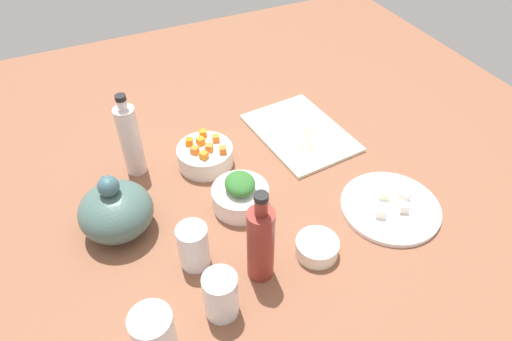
# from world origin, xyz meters

# --- Properties ---
(tabletop) EXTENTS (1.90, 1.90, 0.03)m
(tabletop) POSITION_xyz_m (0.00, 0.00, 0.01)
(tabletop) COLOR brown
(tabletop) RESTS_ON ground
(cutting_board) EXTENTS (0.33, 0.25, 0.01)m
(cutting_board) POSITION_xyz_m (0.14, -0.20, 0.03)
(cutting_board) COLOR silver
(cutting_board) RESTS_ON tabletop
(plate_tofu) EXTENTS (0.24, 0.24, 0.01)m
(plate_tofu) POSITION_xyz_m (-0.21, -0.26, 0.04)
(plate_tofu) COLOR white
(plate_tofu) RESTS_ON tabletop
(bowl_greens) EXTENTS (0.14, 0.14, 0.05)m
(bowl_greens) POSITION_xyz_m (-0.05, 0.06, 0.06)
(bowl_greens) COLOR white
(bowl_greens) RESTS_ON tabletop
(bowl_carrots) EXTENTS (0.14, 0.14, 0.05)m
(bowl_carrots) POSITION_xyz_m (0.13, 0.09, 0.06)
(bowl_carrots) COLOR white
(bowl_carrots) RESTS_ON tabletop
(bowl_small_side) EXTENTS (0.09, 0.09, 0.04)m
(bowl_small_side) POSITION_xyz_m (-0.25, -0.03, 0.05)
(bowl_small_side) COLOR white
(bowl_small_side) RESTS_ON tabletop
(teapot) EXTENTS (0.18, 0.16, 0.16)m
(teapot) POSITION_xyz_m (0.00, 0.34, 0.09)
(teapot) COLOR #44625C
(teapot) RESTS_ON tabletop
(bottle_0) EXTENTS (0.05, 0.05, 0.23)m
(bottle_0) POSITION_xyz_m (0.18, 0.26, 0.13)
(bottle_0) COLOR silver
(bottle_0) RESTS_ON tabletop
(bottle_1) EXTENTS (0.05, 0.05, 0.23)m
(bottle_1) POSITION_xyz_m (-0.24, 0.10, 0.13)
(bottle_1) COLOR maroon
(bottle_1) RESTS_ON tabletop
(drinking_glass_0) EXTENTS (0.06, 0.06, 0.11)m
(drinking_glass_0) POSITION_xyz_m (-0.16, 0.22, 0.08)
(drinking_glass_0) COLOR white
(drinking_glass_0) RESTS_ON tabletop
(drinking_glass_1) EXTENTS (0.07, 0.07, 0.11)m
(drinking_glass_1) POSITION_xyz_m (-0.29, 0.21, 0.08)
(drinking_glass_1) COLOR white
(drinking_glass_1) RESTS_ON tabletop
(drinking_glass_2) EXTENTS (0.07, 0.07, 0.15)m
(drinking_glass_2) POSITION_xyz_m (-0.34, 0.34, 0.10)
(drinking_glass_2) COLOR white
(drinking_glass_2) RESTS_ON tabletop
(carrot_cube_0) EXTENTS (0.02, 0.02, 0.02)m
(carrot_cube_0) POSITION_xyz_m (0.09, 0.10, 0.09)
(carrot_cube_0) COLOR orange
(carrot_cube_0) RESTS_ON bowl_carrots
(carrot_cube_1) EXTENTS (0.02, 0.02, 0.02)m
(carrot_cube_1) POSITION_xyz_m (0.15, 0.09, 0.09)
(carrot_cube_1) COLOR orange
(carrot_cube_1) RESTS_ON bowl_carrots
(carrot_cube_2) EXTENTS (0.03, 0.03, 0.02)m
(carrot_cube_2) POSITION_xyz_m (0.12, 0.11, 0.09)
(carrot_cube_2) COLOR orange
(carrot_cube_2) RESTS_ON bowl_carrots
(carrot_cube_3) EXTENTS (0.02, 0.02, 0.02)m
(carrot_cube_3) POSITION_xyz_m (0.12, 0.08, 0.09)
(carrot_cube_3) COLOR orange
(carrot_cube_3) RESTS_ON bowl_carrots
(carrot_cube_4) EXTENTS (0.02, 0.02, 0.02)m
(carrot_cube_4) POSITION_xyz_m (0.15, 0.05, 0.09)
(carrot_cube_4) COLOR orange
(carrot_cube_4) RESTS_ON bowl_carrots
(carrot_cube_5) EXTENTS (0.02, 0.02, 0.02)m
(carrot_cube_5) POSITION_xyz_m (0.09, 0.05, 0.09)
(carrot_cube_5) COLOR orange
(carrot_cube_5) RESTS_ON bowl_carrots
(carrot_cube_6) EXTENTS (0.02, 0.02, 0.02)m
(carrot_cube_6) POSITION_xyz_m (0.16, 0.12, 0.09)
(carrot_cube_6) COLOR orange
(carrot_cube_6) RESTS_ON bowl_carrots
(carrot_cube_7) EXTENTS (0.02, 0.02, 0.02)m
(carrot_cube_7) POSITION_xyz_m (0.18, 0.07, 0.09)
(carrot_cube_7) COLOR orange
(carrot_cube_7) RESTS_ON bowl_carrots
(chopped_greens_mound) EXTENTS (0.09, 0.09, 0.04)m
(chopped_greens_mound) POSITION_xyz_m (-0.05, 0.06, 0.10)
(chopped_greens_mound) COLOR #2F6A2B
(chopped_greens_mound) RESTS_ON bowl_greens
(tofu_cube_0) EXTENTS (0.03, 0.03, 0.02)m
(tofu_cube_0) POSITION_xyz_m (-0.23, -0.21, 0.05)
(tofu_cube_0) COLOR white
(tofu_cube_0) RESTS_ON plate_tofu
(tofu_cube_1) EXTENTS (0.03, 0.03, 0.02)m
(tofu_cube_1) POSITION_xyz_m (-0.23, -0.27, 0.05)
(tofu_cube_1) COLOR silver
(tofu_cube_1) RESTS_ON plate_tofu
(tofu_cube_2) EXTENTS (0.03, 0.03, 0.02)m
(tofu_cube_2) POSITION_xyz_m (-0.20, -0.30, 0.05)
(tofu_cube_2) COLOR white
(tofu_cube_2) RESTS_ON plate_tofu
(tofu_cube_3) EXTENTS (0.03, 0.03, 0.02)m
(tofu_cube_3) POSITION_xyz_m (-0.18, -0.26, 0.05)
(tofu_cube_3) COLOR #F5F3CD
(tofu_cube_3) RESTS_ON plate_tofu
(dumpling_0) EXTENTS (0.05, 0.05, 0.03)m
(dumpling_0) POSITION_xyz_m (0.24, -0.24, 0.05)
(dumpling_0) COLOR beige
(dumpling_0) RESTS_ON cutting_board
(dumpling_1) EXTENTS (0.06, 0.06, 0.03)m
(dumpling_1) POSITION_xyz_m (0.06, -0.18, 0.05)
(dumpling_1) COLOR beige
(dumpling_1) RESTS_ON cutting_board
(dumpling_2) EXTENTS (0.06, 0.06, 0.03)m
(dumpling_2) POSITION_xyz_m (0.11, -0.21, 0.06)
(dumpling_2) COLOR beige
(dumpling_2) RESTS_ON cutting_board
(dumpling_3) EXTENTS (0.08, 0.08, 0.02)m
(dumpling_3) POSITION_xyz_m (0.10, -0.13, 0.05)
(dumpling_3) COLOR beige
(dumpling_3) RESTS_ON cutting_board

